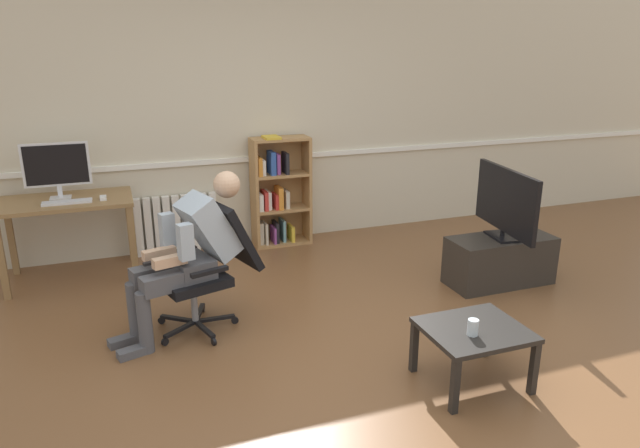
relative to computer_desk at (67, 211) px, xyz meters
name	(u,v)px	position (x,y,z in m)	size (l,w,h in m)	color
ground_plane	(342,356)	(1.80, -2.15, -0.64)	(18.00, 18.00, 0.00)	brown
back_wall	(247,117)	(1.80, 0.50, 0.70)	(12.00, 0.13, 2.70)	beige
computer_desk	(67,211)	(0.00, 0.00, 0.00)	(1.14, 0.67, 0.76)	olive
imac_monitor	(56,166)	(-0.04, 0.08, 0.40)	(0.56, 0.14, 0.50)	silver
keyboard	(67,202)	(0.02, -0.14, 0.12)	(0.41, 0.12, 0.02)	silver
computer_mouse	(103,198)	(0.32, -0.12, 0.13)	(0.06, 0.10, 0.03)	white
bookshelf	(277,193)	(2.05, 0.29, -0.08)	(0.61, 0.29, 1.18)	#AD7F4C
radiator	(177,224)	(0.99, 0.39, -0.34)	(0.83, 0.08, 0.60)	white
office_chair	(211,261)	(1.05, -1.36, -0.12)	(0.83, 0.67, 0.96)	black
person_seated	(189,251)	(0.89, -1.41, 0.00)	(1.05, 0.58, 1.19)	#4C4C51
tv_stand	(500,260)	(3.62, -1.45, -0.43)	(0.95, 0.41, 0.44)	#2D2823
tv_screen	(506,202)	(3.63, -1.45, 0.12)	(0.24, 0.96, 0.62)	black
coffee_table	(474,336)	(2.46, -2.73, -0.31)	(0.63, 0.55, 0.39)	black
drinking_glass	(473,327)	(2.39, -2.81, -0.21)	(0.07, 0.07, 0.10)	silver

